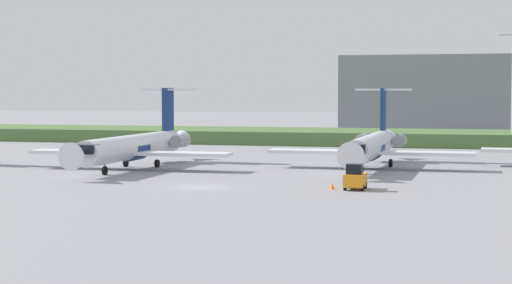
{
  "coord_description": "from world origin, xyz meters",
  "views": [
    {
      "loc": [
        25.02,
        -74.98,
        8.59
      ],
      "look_at": [
        0.0,
        19.08,
        3.0
      ],
      "focal_mm": 62.11,
      "sensor_mm": 36.0,
      "label": 1
    }
  ],
  "objects_px": {
    "safety_cone_front_marker": "(332,186)",
    "regional_jet_second": "(135,146)",
    "regional_jet_third": "(372,145)",
    "baggage_tug": "(355,178)"
  },
  "relations": [
    {
      "from": "regional_jet_second",
      "to": "safety_cone_front_marker",
      "type": "bearing_deg",
      "value": -31.0
    },
    {
      "from": "regional_jet_third",
      "to": "baggage_tug",
      "type": "bearing_deg",
      "value": -86.25
    },
    {
      "from": "regional_jet_third",
      "to": "baggage_tug",
      "type": "distance_m",
      "value": 22.49
    },
    {
      "from": "regional_jet_second",
      "to": "regional_jet_third",
      "type": "height_order",
      "value": "same"
    },
    {
      "from": "regional_jet_second",
      "to": "safety_cone_front_marker",
      "type": "height_order",
      "value": "regional_jet_second"
    },
    {
      "from": "safety_cone_front_marker",
      "to": "regional_jet_second",
      "type": "bearing_deg",
      "value": 149.0
    },
    {
      "from": "baggage_tug",
      "to": "regional_jet_third",
      "type": "bearing_deg",
      "value": 93.75
    },
    {
      "from": "regional_jet_second",
      "to": "baggage_tug",
      "type": "relative_size",
      "value": 9.69
    },
    {
      "from": "baggage_tug",
      "to": "safety_cone_front_marker",
      "type": "height_order",
      "value": "baggage_tug"
    },
    {
      "from": "regional_jet_third",
      "to": "safety_cone_front_marker",
      "type": "relative_size",
      "value": 56.36
    }
  ]
}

